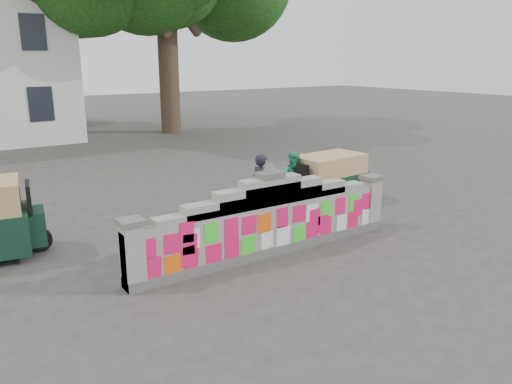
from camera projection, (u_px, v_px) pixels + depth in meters
ground at (270, 253)px, 10.72m from camera, size 100.00×100.00×0.00m
parapet_wall at (270, 220)px, 10.52m from camera, size 6.48×0.44×2.01m
cyclist_bike at (262, 209)px, 12.23m from camera, size 1.88×0.89×0.95m
cyclist_rider at (262, 196)px, 12.14m from camera, size 0.47×0.64×1.61m
pedestrian at (295, 181)px, 13.70m from camera, size 0.98×0.99×1.61m
rickshaw_right at (327, 179)px, 14.22m from camera, size 2.61×1.35×1.42m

